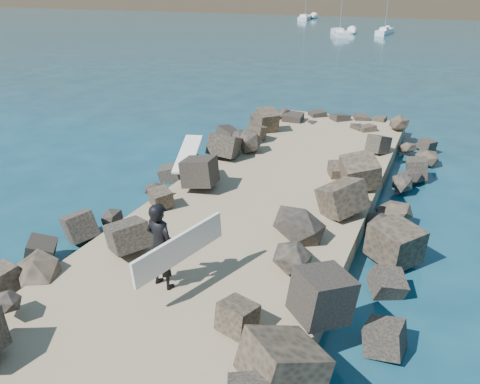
{
  "coord_description": "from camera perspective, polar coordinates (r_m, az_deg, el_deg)",
  "views": [
    {
      "loc": [
        4.48,
        -11.09,
        6.47
      ],
      "look_at": [
        0.0,
        -1.0,
        1.5
      ],
      "focal_mm": 35.0,
      "sensor_mm": 36.0,
      "label": 1
    }
  ],
  "objects": [
    {
      "name": "surfer_with_board",
      "position": [
        9.69,
        -9.32,
        -6.53
      ],
      "size": [
        1.22,
        2.29,
        1.91
      ],
      "color": "black",
      "rests_on": "jetty"
    },
    {
      "name": "sailboat_a",
      "position": [
        66.2,
        12.04,
        18.45
      ],
      "size": [
        3.74,
        6.5,
        7.84
      ],
      "color": "white",
      "rests_on": "ground"
    },
    {
      "name": "riprap_right",
      "position": [
        11.41,
        12.51,
        -7.97
      ],
      "size": [
        2.6,
        22.0,
        1.0
      ],
      "primitive_type": "cube",
      "color": "black",
      "rests_on": "ground"
    },
    {
      "name": "ground",
      "position": [
        13.6,
        1.71,
        -4.18
      ],
      "size": [
        800.0,
        800.0,
        0.0
      ],
      "primitive_type": "plane",
      "color": "#0F384C",
      "rests_on": "ground"
    },
    {
      "name": "riprap_left",
      "position": [
        13.49,
        -12.22,
        -2.62
      ],
      "size": [
        2.6,
        22.0,
        1.0
      ],
      "primitive_type": "cube",
      "color": "black",
      "rests_on": "ground"
    },
    {
      "name": "sailboat_e",
      "position": [
        93.73,
        7.91,
        20.29
      ],
      "size": [
        2.67,
        7.53,
        8.87
      ],
      "color": "white",
      "rests_on": "ground"
    },
    {
      "name": "jetty",
      "position": [
        11.87,
        -1.97,
        -7.11
      ],
      "size": [
        6.0,
        26.0,
        0.6
      ],
      "primitive_type": "cube",
      "color": "#8C7759",
      "rests_on": "ground"
    },
    {
      "name": "sailboat_b",
      "position": [
        69.19,
        17.21,
        18.17
      ],
      "size": [
        1.74,
        5.62,
        6.83
      ],
      "color": "white",
      "rests_on": "ground"
    },
    {
      "name": "surfboard_resting",
      "position": [
        16.03,
        -6.35,
        4.28
      ],
      "size": [
        1.31,
        2.48,
        0.08
      ],
      "primitive_type": "cube",
      "rotation": [
        0.0,
        0.0,
        0.31
      ],
      "color": "white",
      "rests_on": "riprap_left"
    }
  ]
}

